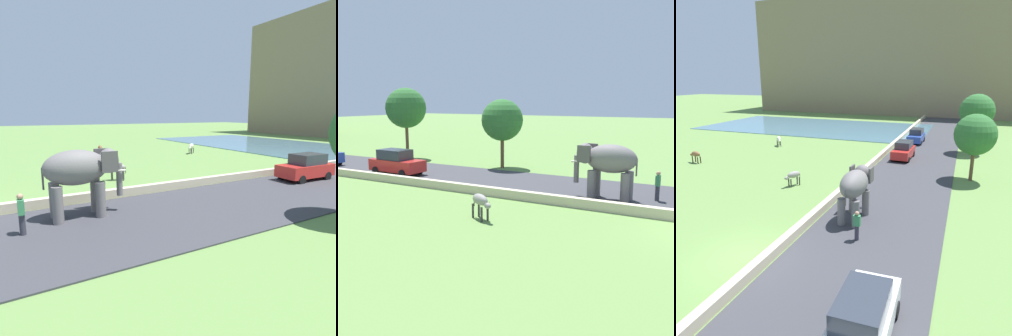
{
  "view_description": "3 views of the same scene",
  "coord_description": "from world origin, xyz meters",
  "views": [
    {
      "loc": [
        15.94,
        2.83,
        4.46
      ],
      "look_at": [
        1.36,
        11.13,
        1.38
      ],
      "focal_mm": 31.58,
      "sensor_mm": 36.0,
      "label": 1
    },
    {
      "loc": [
        -17.45,
        -0.09,
        5.25
      ],
      "look_at": [
        1.6,
        10.76,
        1.57
      ],
      "focal_mm": 43.43,
      "sensor_mm": 36.0,
      "label": 2
    },
    {
      "loc": [
        8.9,
        -10.44,
        8.05
      ],
      "look_at": [
        0.93,
        10.44,
        1.57
      ],
      "focal_mm": 33.8,
      "sensor_mm": 36.0,
      "label": 3
    }
  ],
  "objects": [
    {
      "name": "road_surface",
      "position": [
        5.0,
        20.0,
        0.03
      ],
      "size": [
        7.0,
        120.0,
        0.06
      ],
      "primitive_type": "cube",
      "color": "#38383D",
      "rests_on": "ground"
    },
    {
      "name": "barrier_wall",
      "position": [
        1.2,
        18.0,
        0.25
      ],
      "size": [
        0.4,
        110.0,
        0.5
      ],
      "primitive_type": "cube",
      "color": "beige",
      "rests_on": "ground"
    },
    {
      "name": "lake",
      "position": [
        -14.0,
        36.7,
        0.04
      ],
      "size": [
        36.0,
        18.0,
        0.08
      ],
      "primitive_type": "cube",
      "color": "slate",
      "rests_on": "ground"
    },
    {
      "name": "elephant",
      "position": [
        3.43,
        5.72,
        2.04
      ],
      "size": [
        1.46,
        3.47,
        2.99
      ],
      "color": "slate",
      "rests_on": "ground"
    },
    {
      "name": "person_beside_elephant",
      "position": [
        4.36,
        3.27,
        0.87
      ],
      "size": [
        0.36,
        0.22,
        1.63
      ],
      "color": "#33333D",
      "rests_on": "ground"
    },
    {
      "name": "car_red",
      "position": [
        3.43,
        20.74,
        0.9
      ],
      "size": [
        1.88,
        4.04,
        1.8
      ],
      "color": "red",
      "rests_on": "ground"
    },
    {
      "name": "cow_grey",
      "position": [
        -2.84,
        9.52,
        0.84
      ],
      "size": [
        0.92,
        1.39,
        1.15
      ],
      "color": "gray",
      "rests_on": "ground"
    },
    {
      "name": "cow_white",
      "position": [
        -11.7,
        21.6,
        0.84
      ],
      "size": [
        1.15,
        1.28,
        1.15
      ],
      "color": "silver",
      "rests_on": "ground"
    },
    {
      "name": "cow_brown",
      "position": [
        -15.0,
        12.07,
        0.84
      ],
      "size": [
        1.42,
        0.61,
        1.15
      ],
      "color": "brown",
      "rests_on": "ground"
    }
  ]
}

